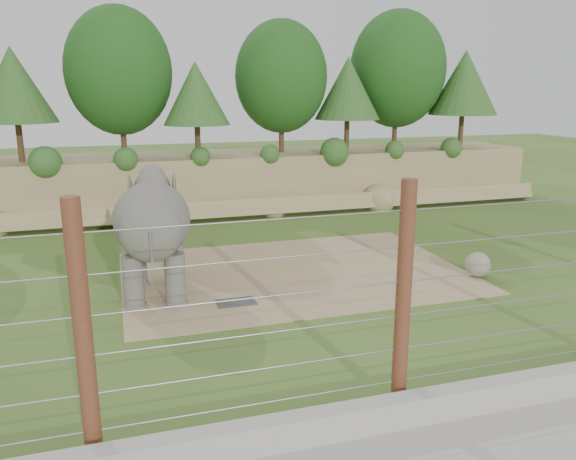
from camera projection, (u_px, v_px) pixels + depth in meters
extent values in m
plane|color=#415D22|center=(312.00, 311.00, 13.94)|extent=(90.00, 90.00, 0.00)
cube|color=#8E7A57|center=(218.00, 181.00, 25.68)|extent=(30.00, 4.00, 2.50)
cube|color=#8E7A57|center=(228.00, 210.00, 23.77)|extent=(30.00, 1.37, 1.07)
cylinder|color=#3F2B19|center=(20.00, 142.00, 22.44)|extent=(0.24, 0.24, 1.58)
sphere|color=#194E19|center=(14.00, 87.00, 21.91)|extent=(3.60, 3.60, 3.60)
cylinder|color=#3F2B19|center=(123.00, 134.00, 24.00)|extent=(0.24, 0.24, 1.92)
sphere|color=#194E19|center=(119.00, 71.00, 23.36)|extent=(4.40, 4.40, 4.40)
cylinder|color=#3F2B19|center=(198.00, 141.00, 23.80)|extent=(0.24, 0.24, 1.40)
sphere|color=#194E19|center=(196.00, 95.00, 23.34)|extent=(3.20, 3.20, 3.20)
cylinder|color=#3F2B19|center=(281.00, 132.00, 25.82)|extent=(0.24, 0.24, 1.82)
sphere|color=#194E19|center=(281.00, 77.00, 25.21)|extent=(4.16, 4.16, 4.16)
cylinder|color=#3F2B19|center=(347.00, 135.00, 26.15)|extent=(0.24, 0.24, 1.50)
sphere|color=#194E19|center=(348.00, 90.00, 25.65)|extent=(3.44, 3.44, 3.44)
cylinder|color=#3F2B19|center=(395.00, 127.00, 27.87)|extent=(0.24, 0.24, 2.03)
sphere|color=#194E19|center=(397.00, 69.00, 27.20)|extent=(4.64, 4.64, 4.64)
cylinder|color=#3F2B19|center=(461.00, 131.00, 27.66)|extent=(0.24, 0.24, 1.64)
sphere|color=#194E19|center=(464.00, 85.00, 27.11)|extent=(3.76, 3.76, 3.76)
cube|color=tan|center=(294.00, 272.00, 16.86)|extent=(10.00, 7.00, 0.02)
cube|color=#262628|center=(236.00, 302.00, 14.43)|extent=(1.00, 0.60, 0.03)
sphere|color=gray|center=(478.00, 265.00, 16.36)|extent=(0.73, 0.73, 0.73)
cube|color=#AFABA2|center=(413.00, 409.00, 9.24)|extent=(26.00, 0.35, 0.50)
cylinder|color=#562D18|center=(83.00, 337.00, 7.85)|extent=(0.26, 0.26, 4.00)
cylinder|color=#562D18|center=(403.00, 299.00, 9.28)|extent=(0.26, 0.26, 4.00)
cylinder|color=gray|center=(399.00, 380.00, 9.65)|extent=(20.00, 0.02, 0.02)
cylinder|color=gray|center=(401.00, 348.00, 9.50)|extent=(20.00, 0.02, 0.02)
cylinder|color=gray|center=(402.00, 315.00, 9.35)|extent=(20.00, 0.02, 0.02)
cylinder|color=gray|center=(404.00, 281.00, 9.20)|extent=(20.00, 0.02, 0.02)
cylinder|color=gray|center=(406.00, 246.00, 9.06)|extent=(20.00, 0.02, 0.02)
cylinder|color=gray|center=(408.00, 210.00, 8.91)|extent=(20.00, 0.02, 0.02)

